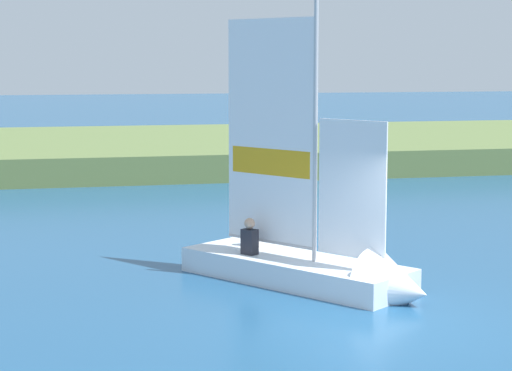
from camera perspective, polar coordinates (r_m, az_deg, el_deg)
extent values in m
plane|color=navy|center=(14.50, 7.27, -8.48)|extent=(200.00, 200.00, 0.00)
cube|color=#5B703D|center=(37.73, -5.15, 2.23)|extent=(80.00, 14.61, 0.94)
cube|color=silver|center=(17.06, 2.40, -5.18)|extent=(3.78, 4.44, 0.45)
cone|color=silver|center=(15.79, 8.69, -6.31)|extent=(1.70, 1.66, 1.30)
cylinder|color=#B7B7BC|center=(16.39, 3.66, 4.04)|extent=(0.08, 0.08, 5.07)
cube|color=white|center=(17.07, 0.90, 3.36)|extent=(1.24, 1.69, 4.07)
cube|color=orange|center=(17.12, 0.90, 1.45)|extent=(1.13, 1.53, 0.49)
cube|color=white|center=(16.03, 5.88, -0.20)|extent=(0.85, 1.15, 2.36)
cylinder|color=#B7B7BC|center=(17.34, 0.89, -3.45)|extent=(1.27, 1.71, 0.06)
cube|color=#26262D|center=(17.26, -0.39, -3.46)|extent=(0.33, 0.34, 0.47)
sphere|color=tan|center=(17.19, -0.39, -2.33)|extent=(0.20, 0.20, 0.20)
cube|color=silver|center=(18.00, -0.07, -2.95)|extent=(0.33, 0.34, 0.50)
sphere|color=tan|center=(17.94, -0.07, -1.82)|extent=(0.20, 0.20, 0.20)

